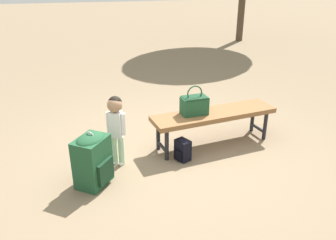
% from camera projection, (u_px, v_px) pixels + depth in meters
% --- Properties ---
extents(ground_plane, '(40.00, 40.00, 0.00)m').
position_uv_depth(ground_plane, '(174.00, 154.00, 4.24)').
color(ground_plane, '#7F6B51').
rests_on(ground_plane, ground).
extents(park_bench, '(1.64, 0.65, 0.45)m').
position_uv_depth(park_bench, '(214.00, 116.00, 4.32)').
color(park_bench, brown).
rests_on(park_bench, ground).
extents(handbag, '(0.34, 0.21, 0.37)m').
position_uv_depth(handbag, '(194.00, 104.00, 4.18)').
color(handbag, '#1E4C2D').
rests_on(handbag, park_bench).
extents(child_standing, '(0.21, 0.17, 0.83)m').
position_uv_depth(child_standing, '(116.00, 120.00, 3.81)').
color(child_standing, '#B2D8B2').
rests_on(child_standing, ground).
extents(backpack_large, '(0.43, 0.45, 0.61)m').
position_uv_depth(backpack_large, '(92.00, 158.00, 3.54)').
color(backpack_large, '#1E4C2D').
rests_on(backpack_large, ground).
extents(backpack_small, '(0.20, 0.21, 0.30)m').
position_uv_depth(backpack_small, '(183.00, 149.00, 4.06)').
color(backpack_small, black).
rests_on(backpack_small, ground).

